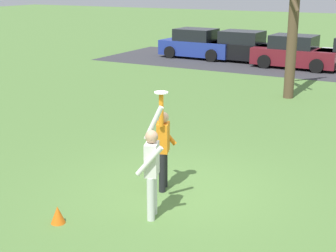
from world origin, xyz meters
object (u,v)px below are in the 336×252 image
person_defender (152,167)px  parked_car_black (244,48)px  person_catcher (163,144)px  bare_tree_tall (294,5)px  parked_car_maroon (295,53)px  field_cone_orange (58,215)px  parked_car_blue (198,45)px  frisbee_disc (161,92)px

person_defender → parked_car_black: (-4.96, 18.02, -0.25)m
person_catcher → parked_car_black: bearing=174.9°
person_defender → bare_tree_tall: bearing=-17.5°
person_defender → bare_tree_tall: bare_tree_tall is taller
person_catcher → parked_car_maroon: size_ratio=0.50×
parked_car_maroon → parked_car_black: bearing=168.0°
parked_car_black → bare_tree_tall: bearing=-56.6°
parked_car_black → bare_tree_tall: 8.96m
field_cone_orange → parked_car_blue: bearing=108.3°
person_defender → parked_car_blue: person_defender is taller
bare_tree_tall → field_cone_orange: bearing=-94.1°
frisbee_disc → field_cone_orange: 2.95m
person_catcher → bare_tree_tall: 9.78m
parked_car_black → person_catcher: bearing=-72.9°
person_defender → field_cone_orange: (-1.35, -1.01, -0.82)m
frisbee_disc → field_cone_orange: bearing=-116.2°
parked_car_black → parked_car_maroon: size_ratio=1.00×
person_catcher → parked_car_blue: 18.26m
parked_car_black → bare_tree_tall: size_ratio=0.64×
parked_car_black → field_cone_orange: (3.62, -19.03, -0.57)m
person_catcher → field_cone_orange: person_catcher is taller
parked_car_blue → parked_car_maroon: bearing=-5.0°
parked_car_maroon → parked_car_blue: bearing=175.0°
person_defender → field_cone_orange: bearing=106.7°
person_catcher → person_defender: person_catcher is taller
person_catcher → parked_car_blue: bearing=-176.9°
person_defender → person_catcher: bearing=0.0°
parked_car_black → bare_tree_tall: (4.47, -7.33, 2.58)m
parked_car_maroon → field_cone_orange: parked_car_maroon is taller
frisbee_disc → parked_car_black: frisbee_disc is taller
person_defender → frisbee_disc: bearing=0.0°
frisbee_disc → field_cone_orange: (-0.99, -2.00, -1.93)m
person_catcher → parked_car_black: person_catcher is taller
frisbee_disc → parked_car_blue: bearing=113.2°
field_cone_orange → bare_tree_tall: bearing=85.9°
parked_car_black → field_cone_orange: parked_car_black is taller
person_defender → parked_car_black: size_ratio=0.49×
parked_car_blue → bare_tree_tall: size_ratio=0.64×
frisbee_disc → parked_car_maroon: 16.44m
person_catcher → frisbee_disc: size_ratio=7.79×
person_catcher → parked_car_maroon: bearing=165.5°
parked_car_blue → parked_car_black: size_ratio=1.00×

